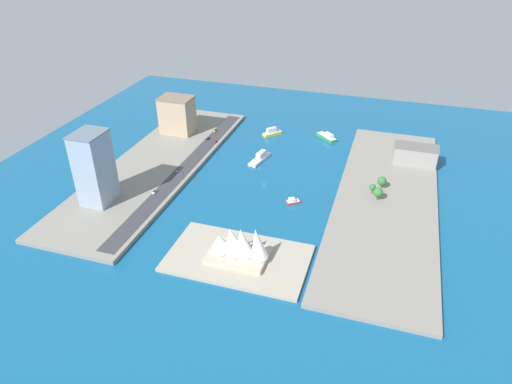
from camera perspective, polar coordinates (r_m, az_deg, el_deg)
ground_plane at (r=354.52m, az=0.98°, el=1.11°), size 440.00×440.00×0.00m
quay_west at (r=342.99m, az=15.77°, el=-1.03°), size 70.00×240.00×2.91m
quay_east at (r=386.53m, az=-12.13°, el=3.32°), size 70.00×240.00×2.91m
peninsula_point at (r=278.68m, az=-2.23°, el=-8.17°), size 83.88×49.81×2.00m
road_strip at (r=374.64m, az=-8.69°, el=3.01°), size 12.53×228.00×0.15m
ferry_yellow_fast at (r=434.34m, az=2.02°, el=7.38°), size 16.68×18.14×7.24m
tugboat_red at (r=330.49m, az=4.58°, el=-1.14°), size 10.58×9.31×3.92m
ferry_white_commuter at (r=387.18m, az=0.50°, el=4.25°), size 12.61×28.63×7.03m
ferry_green_doubledeck at (r=431.13m, az=8.76°, el=6.78°), size 21.12×20.14×6.13m
tower_tall_glass at (r=333.34m, az=-19.35°, el=2.81°), size 19.68×23.87×52.06m
apartment_midrise_tan at (r=434.38m, az=-9.71°, el=9.39°), size 29.54×22.88×33.24m
carpark_squat_concrete at (r=395.58m, az=19.10°, el=4.39°), size 34.67×16.10×15.28m
taxi_yellow_cab at (r=436.40m, az=-5.08°, el=7.58°), size 2.07×4.97×1.56m
suv_black at (r=421.00m, az=-5.94°, el=6.62°), size 2.10×4.38×1.56m
sedan_silver at (r=369.72m, az=-9.65°, el=2.67°), size 1.94×4.89×1.65m
van_white at (r=343.90m, az=-12.43°, el=0.02°), size 2.12×5.10×1.59m
pickup_red at (r=414.26m, az=-5.06°, el=6.24°), size 2.12×4.80×1.49m
traffic_light_waterfront at (r=354.83m, az=-8.96°, el=2.07°), size 0.36×0.36×6.50m
opera_landmark at (r=272.31m, az=-2.20°, el=-6.54°), size 37.48×24.73×23.23m
park_tree_cluster at (r=343.43m, az=14.94°, el=0.62°), size 11.51×24.57×9.92m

